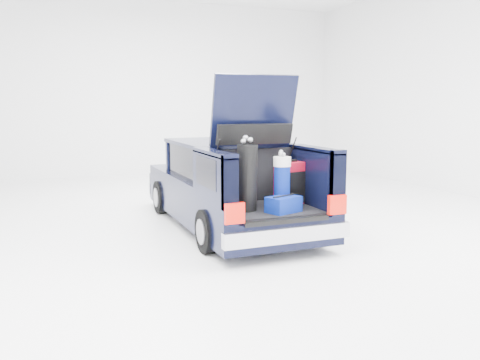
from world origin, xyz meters
name	(u,v)px	position (x,y,z in m)	size (l,w,h in m)	color
ground	(229,226)	(0.00, 0.00, 0.00)	(14.00, 14.00, 0.00)	white
car	(227,186)	(0.00, 0.11, 0.67)	(1.87, 4.65, 2.47)	black
red_suitcase	(289,183)	(0.45, -1.31, 0.91)	(0.43, 0.33, 0.65)	maroon
black_golf_bag	(247,177)	(-0.32, -1.54, 1.06)	(0.38, 0.39, 1.02)	black
blue_golf_bag	(282,182)	(0.20, -1.58, 0.97)	(0.31, 0.31, 0.82)	black
blue_duffel	(284,204)	(0.11, -1.82, 0.71)	(0.52, 0.43, 0.24)	navy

